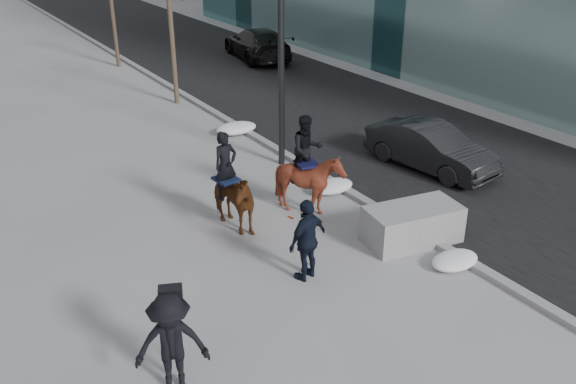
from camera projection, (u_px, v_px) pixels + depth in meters
ground at (320, 280)px, 12.37m from camera, size 120.00×120.00×0.00m
road at (319, 103)px, 23.39m from camera, size 8.00×90.00×0.01m
curb at (226, 120)px, 21.43m from camera, size 0.25×90.00×0.12m
planter at (412, 224)px, 13.63m from camera, size 2.26×1.39×0.85m
car_near at (431, 147)px, 17.34m from camera, size 1.90×4.10×1.30m
car_far at (257, 44)px, 29.83m from camera, size 2.96×5.48×1.51m
tree_near at (172, 33)px, 22.30m from camera, size 1.20×1.20×5.31m
tree_far at (113, 15)px, 27.75m from camera, size 1.20×1.20×4.70m
mounted_left at (229, 194)px, 13.99m from camera, size 1.04×1.90×2.35m
mounted_right at (309, 176)px, 14.67m from camera, size 1.55×1.68×2.47m
feeder at (307, 240)px, 12.09m from camera, size 1.11×0.99×1.75m
camera_crew at (172, 344)px, 9.20m from camera, size 1.30×1.04×1.75m
snow_piles at (300, 167)px, 17.27m from camera, size 1.43×10.58×0.36m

